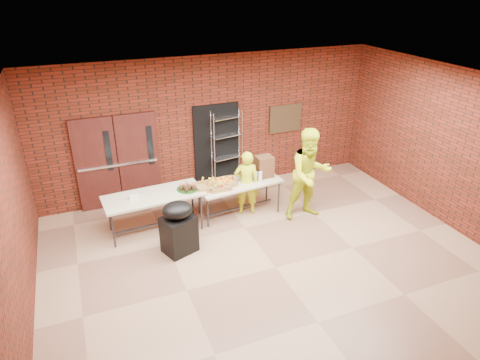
% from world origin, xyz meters
% --- Properties ---
extents(room, '(8.08, 7.08, 3.28)m').
position_xyz_m(room, '(0.00, 0.00, 1.60)').
color(room, '#855D47').
rests_on(room, ground).
extents(double_doors, '(1.78, 0.12, 2.10)m').
position_xyz_m(double_doors, '(-2.20, 3.44, 1.05)').
color(double_doors, '#401912').
rests_on(double_doors, room).
extents(dark_doorway, '(1.10, 0.06, 2.10)m').
position_xyz_m(dark_doorway, '(0.10, 3.46, 1.05)').
color(dark_doorway, black).
rests_on(dark_doorway, room).
extents(bronze_plaque, '(0.85, 0.04, 0.70)m').
position_xyz_m(bronze_plaque, '(1.90, 3.45, 1.55)').
color(bronze_plaque, '#3A2B17').
rests_on(bronze_plaque, room).
extents(wire_rack, '(0.75, 0.37, 1.97)m').
position_xyz_m(wire_rack, '(0.31, 3.32, 0.98)').
color(wire_rack, silver).
rests_on(wire_rack, room).
extents(table_left, '(2.02, 0.95, 0.81)m').
position_xyz_m(table_left, '(-1.72, 2.06, 0.74)').
color(table_left, tan).
rests_on(table_left, room).
extents(table_right, '(1.90, 0.95, 0.75)m').
position_xyz_m(table_right, '(0.11, 2.07, 0.69)').
color(table_right, tan).
rests_on(table_right, room).
extents(basket_bananas, '(0.48, 0.37, 0.15)m').
position_xyz_m(basket_bananas, '(-0.61, 2.02, 0.82)').
color(basket_bananas, '#A97944').
rests_on(basket_bananas, table_right).
extents(basket_oranges, '(0.47, 0.36, 0.14)m').
position_xyz_m(basket_oranges, '(-0.21, 2.07, 0.81)').
color(basket_oranges, '#A97944').
rests_on(basket_oranges, table_right).
extents(basket_apples, '(0.45, 0.35, 0.14)m').
position_xyz_m(basket_apples, '(-0.38, 1.93, 0.81)').
color(basket_apples, '#A97944').
rests_on(basket_apples, table_right).
extents(muffin_tray, '(0.44, 0.44, 0.11)m').
position_xyz_m(muffin_tray, '(-1.02, 2.05, 0.86)').
color(muffin_tray, '#154512').
rests_on(muffin_tray, table_left).
extents(napkin_box, '(0.19, 0.13, 0.06)m').
position_xyz_m(napkin_box, '(-2.10, 2.06, 0.84)').
color(napkin_box, white).
rests_on(napkin_box, table_left).
extents(coffee_dispenser, '(0.35, 0.32, 0.47)m').
position_xyz_m(coffee_dispenser, '(0.74, 2.15, 0.98)').
color(coffee_dispenser, brown).
rests_on(coffee_dispenser, table_right).
extents(cup_stack_front, '(0.07, 0.07, 0.21)m').
position_xyz_m(cup_stack_front, '(0.48, 1.99, 0.86)').
color(cup_stack_front, white).
rests_on(cup_stack_front, table_right).
extents(cup_stack_mid, '(0.08, 0.08, 0.23)m').
position_xyz_m(cup_stack_mid, '(0.55, 1.93, 0.87)').
color(cup_stack_mid, white).
rests_on(cup_stack_mid, table_right).
extents(cup_stack_back, '(0.08, 0.08, 0.23)m').
position_xyz_m(cup_stack_back, '(0.38, 2.05, 0.87)').
color(cup_stack_back, white).
rests_on(cup_stack_back, table_right).
extents(covered_grill, '(0.70, 0.65, 1.05)m').
position_xyz_m(covered_grill, '(-1.46, 1.15, 0.53)').
color(covered_grill, black).
rests_on(covered_grill, room).
extents(volunteer_woman, '(0.61, 0.50, 1.46)m').
position_xyz_m(volunteer_woman, '(0.27, 2.02, 0.73)').
color(volunteer_woman, '#C2D317').
rests_on(volunteer_woman, room).
extents(volunteer_man, '(1.00, 0.79, 1.99)m').
position_xyz_m(volunteer_man, '(1.44, 1.40, 0.99)').
color(volunteer_man, '#C2D317').
rests_on(volunteer_man, room).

